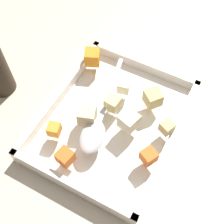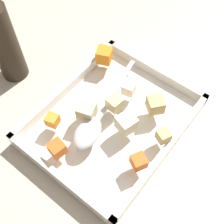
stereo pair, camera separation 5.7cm
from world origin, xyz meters
TOP-DOWN VIEW (x-y plane):
  - ground_plane at (0.00, 0.00)m, footprint 4.00×4.00m
  - baking_dish at (-0.02, -0.01)m, footprint 0.33×0.26m
  - carrot_chunk_far_right at (-0.07, -0.11)m, footprint 0.03×0.03m
  - carrot_chunk_corner_se at (-0.14, 0.02)m, footprint 0.03×0.03m
  - carrot_chunk_corner_sw at (0.09, 0.10)m, footprint 0.04×0.04m
  - carrot_chunk_heap_top at (-0.10, 0.07)m, footprint 0.03×0.03m
  - potato_chunk_front_center at (-0.02, -0.05)m, footprint 0.04×0.04m
  - potato_chunk_back_center at (0.05, -0.07)m, footprint 0.04×0.04m
  - potato_chunk_corner_ne at (0.00, 0.00)m, footprint 0.03×0.03m
  - potato_chunk_under_handle at (-0.05, 0.03)m, footprint 0.04×0.04m
  - potato_chunk_mid_left at (-0.00, -0.12)m, footprint 0.03×0.03m
  - parsnip_chunk_near_left at (0.05, 0.00)m, footprint 0.03×0.03m
  - serving_spoon at (-0.07, 0.00)m, footprint 0.25×0.08m
  - pepper_mill at (-0.05, 0.26)m, footprint 0.06×0.06m

SIDE VIEW (x-z plane):
  - ground_plane at x=0.00m, z-range 0.00..0.00m
  - baking_dish at x=-0.02m, z-range -0.01..0.03m
  - serving_spoon at x=-0.07m, z-range 0.04..0.06m
  - carrot_chunk_heap_top at x=-0.10m, z-range 0.04..0.06m
  - potato_chunk_mid_left at x=0.00m, z-range 0.04..0.06m
  - parsnip_chunk_near_left at x=0.05m, z-range 0.04..0.07m
  - carrot_chunk_far_right at x=-0.07m, z-range 0.04..0.07m
  - carrot_chunk_corner_se at x=-0.14m, z-range 0.04..0.07m
  - potato_chunk_corner_ne at x=0.00m, z-range 0.04..0.07m
  - potato_chunk_back_center at x=0.05m, z-range 0.04..0.07m
  - carrot_chunk_corner_sw at x=0.09m, z-range 0.04..0.07m
  - potato_chunk_front_center at x=-0.02m, z-range 0.04..0.07m
  - potato_chunk_under_handle at x=-0.05m, z-range 0.04..0.07m
  - pepper_mill at x=-0.05m, z-range -0.01..0.20m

